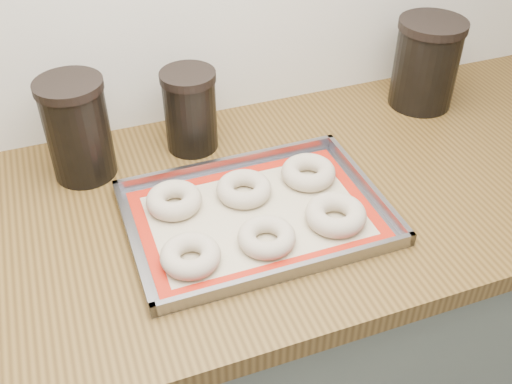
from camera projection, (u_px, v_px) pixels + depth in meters
name	position (u px, v px, depth m)	size (l,w,h in m)	color
cabinet	(315.00, 330.00, 1.47)	(3.00, 0.65, 0.86)	#5E665A
countertop	(329.00, 187.00, 1.19)	(3.06, 0.68, 0.04)	brown
baking_tray	(256.00, 215.00, 1.08)	(0.46, 0.33, 0.03)	gray
baking_mat	(256.00, 216.00, 1.09)	(0.42, 0.29, 0.00)	#C6B793
bagel_front_left	(191.00, 256.00, 0.98)	(0.10, 0.10, 0.03)	beige
bagel_front_mid	(267.00, 237.00, 1.02)	(0.10, 0.10, 0.03)	beige
bagel_front_right	(336.00, 215.00, 1.06)	(0.11, 0.11, 0.04)	beige
bagel_back_left	(174.00, 200.00, 1.09)	(0.10, 0.10, 0.04)	beige
bagel_back_mid	(244.00, 189.00, 1.12)	(0.10, 0.10, 0.03)	beige
bagel_back_right	(308.00, 172.00, 1.16)	(0.11, 0.11, 0.03)	beige
canister_left	(78.00, 129.00, 1.13)	(0.13, 0.13, 0.20)	black
canister_mid	(190.00, 110.00, 1.22)	(0.11, 0.11, 0.17)	black
canister_right	(426.00, 63.00, 1.35)	(0.15, 0.15, 0.20)	black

